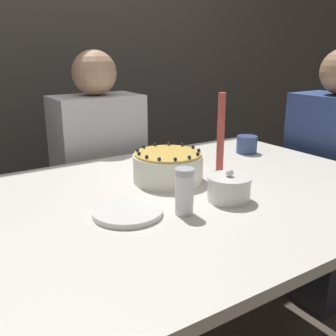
{
  "coord_description": "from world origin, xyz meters",
  "views": [
    {
      "loc": [
        -0.61,
        -0.96,
        1.21
      ],
      "look_at": [
        0.1,
        0.12,
        0.82
      ],
      "focal_mm": 42.0,
      "sensor_mm": 36.0,
      "label": 1
    }
  ],
  "objects_px": {
    "candle": "(220,144)",
    "person_man_blue_shirt": "(101,196)",
    "cake": "(168,167)",
    "person_woman_floral": "(328,196)",
    "sugar_shaker": "(184,191)",
    "sugar_bowl": "(229,188)"
  },
  "relations": [
    {
      "from": "sugar_bowl",
      "to": "person_woman_floral",
      "type": "xyz_separation_m",
      "value": [
        0.86,
        0.23,
        -0.28
      ]
    },
    {
      "from": "person_man_blue_shirt",
      "to": "sugar_bowl",
      "type": "bearing_deg",
      "value": 93.64
    },
    {
      "from": "person_woman_floral",
      "to": "sugar_bowl",
      "type": "bearing_deg",
      "value": 105.05
    },
    {
      "from": "sugar_shaker",
      "to": "person_man_blue_shirt",
      "type": "distance_m",
      "value": 0.92
    },
    {
      "from": "sugar_bowl",
      "to": "cake",
      "type": "bearing_deg",
      "value": 101.85
    },
    {
      "from": "person_woman_floral",
      "to": "candle",
      "type": "bearing_deg",
      "value": 93.64
    },
    {
      "from": "sugar_shaker",
      "to": "cake",
      "type": "bearing_deg",
      "value": 65.64
    },
    {
      "from": "cake",
      "to": "person_woman_floral",
      "type": "distance_m",
      "value": 0.96
    },
    {
      "from": "cake",
      "to": "person_woman_floral",
      "type": "height_order",
      "value": "person_woman_floral"
    },
    {
      "from": "cake",
      "to": "person_man_blue_shirt",
      "type": "relative_size",
      "value": 0.2
    },
    {
      "from": "sugar_bowl",
      "to": "candle",
      "type": "xyz_separation_m",
      "value": [
        0.12,
        0.18,
        0.08
      ]
    },
    {
      "from": "sugar_bowl",
      "to": "candle",
      "type": "height_order",
      "value": "candle"
    },
    {
      "from": "sugar_shaker",
      "to": "person_woman_floral",
      "type": "height_order",
      "value": "person_woman_floral"
    },
    {
      "from": "sugar_bowl",
      "to": "person_man_blue_shirt",
      "type": "relative_size",
      "value": 0.11
    },
    {
      "from": "candle",
      "to": "person_man_blue_shirt",
      "type": "height_order",
      "value": "person_man_blue_shirt"
    },
    {
      "from": "sugar_shaker",
      "to": "person_woman_floral",
      "type": "distance_m",
      "value": 1.1
    },
    {
      "from": "cake",
      "to": "sugar_bowl",
      "type": "xyz_separation_m",
      "value": [
        0.05,
        -0.25,
        -0.01
      ]
    },
    {
      "from": "sugar_shaker",
      "to": "candle",
      "type": "bearing_deg",
      "value": 33.58
    },
    {
      "from": "candle",
      "to": "person_man_blue_shirt",
      "type": "relative_size",
      "value": 0.25
    },
    {
      "from": "person_man_blue_shirt",
      "to": "candle",
      "type": "bearing_deg",
      "value": 104.68
    },
    {
      "from": "candle",
      "to": "person_woman_floral",
      "type": "height_order",
      "value": "person_woman_floral"
    },
    {
      "from": "cake",
      "to": "person_woman_floral",
      "type": "xyz_separation_m",
      "value": [
        0.91,
        -0.02,
        -0.29
      ]
    }
  ]
}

